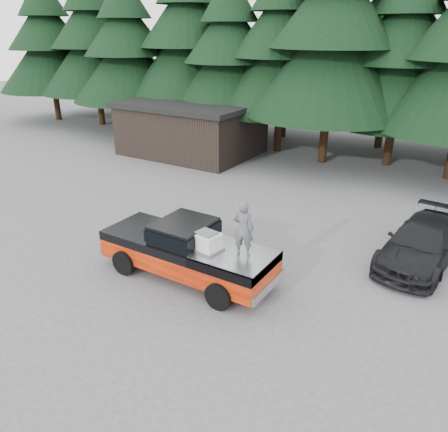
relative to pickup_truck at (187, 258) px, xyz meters
The scene contains 8 objects.
ground 1.03m from the pickup_truck, 94.55° to the left, with size 120.00×120.00×0.00m, color #4D4E50.
pickup_truck is the anchor object (origin of this frame).
truck_cab 0.97m from the pickup_truck, behind, with size 1.66×1.90×0.59m, color black.
air_compressor 1.35m from the pickup_truck, 14.65° to the right, with size 0.77×0.64×0.53m, color silver.
man_on_bed 2.53m from the pickup_truck, ahead, with size 0.62×0.41×1.71m, color #4D5053.
parked_car 8.04m from the pickup_truck, 38.66° to the left, with size 2.06×5.07×1.47m, color black.
utility_building 15.70m from the pickup_truck, 125.34° to the left, with size 8.40×6.40×3.30m.
treeline 19.32m from the pickup_truck, 88.85° to the left, with size 60.15×16.05×17.50m.
Camera 1 is at (7.68, -10.72, 7.48)m, focal length 35.00 mm.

